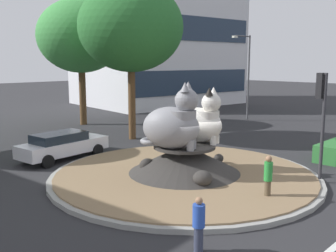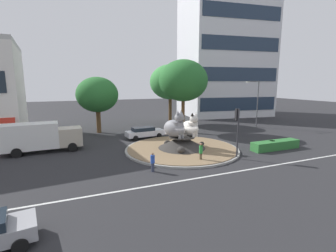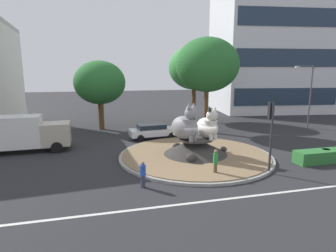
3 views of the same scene
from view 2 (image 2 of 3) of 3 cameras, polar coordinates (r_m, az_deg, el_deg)
ground_plane at (r=25.63m, az=3.22°, el=-5.59°), size 160.00×160.00×0.00m
lane_centreline at (r=19.58m, az=12.76°, el=-10.83°), size 112.00×0.20×0.01m
roundabout_island at (r=25.50m, az=3.22°, el=-4.55°), size 11.73×11.73×1.47m
cat_statue_grey at (r=24.60m, az=1.69°, el=-0.29°), size 2.47×3.19×2.80m
cat_statue_white at (r=25.37m, az=5.32°, el=-0.26°), size 1.88×2.62×2.50m
traffic_light_mast at (r=22.97m, az=15.88°, el=0.46°), size 0.32×0.46×4.61m
office_tower at (r=55.96m, az=13.09°, el=17.27°), size 18.76×15.53×28.35m
clipped_hedge_strip at (r=28.09m, az=23.76°, el=-4.10°), size 5.61×1.20×0.90m
broadleaf_tree_behind_island at (r=35.08m, az=-16.18°, el=7.01°), size 5.67×5.67×7.72m
second_tree_near_tower at (r=41.24m, az=0.52°, el=10.21°), size 6.78×6.78×9.92m
third_tree_left at (r=33.96m, az=3.60°, el=10.51°), size 6.66×6.66×10.04m
streetlight_arm at (r=40.26m, az=19.93°, el=5.62°), size 2.24×0.39×7.22m
pedestrian_green_shirt at (r=21.74m, az=7.67°, el=-5.98°), size 0.30×0.30×1.72m
pedestrian_blue_shirt at (r=19.34m, az=-3.61°, el=-8.33°), size 0.34×0.34×1.54m
sedan_on_far_lane at (r=30.91m, az=-5.50°, el=-1.45°), size 4.90×2.27×1.43m
delivery_box_truck at (r=27.56m, az=-27.70°, el=-2.21°), size 7.51×2.69×2.98m
litter_bin at (r=28.01m, az=23.12°, el=-4.09°), size 0.56×0.56×0.90m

